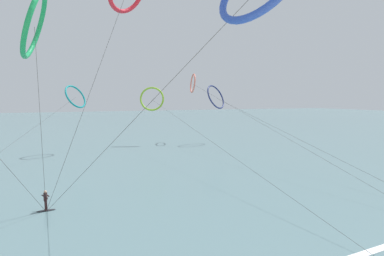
{
  "coord_description": "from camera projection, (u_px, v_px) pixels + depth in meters",
  "views": [
    {
      "loc": [
        -9.16,
        -0.6,
        9.18
      ],
      "look_at": [
        0.0,
        22.18,
        6.65
      ],
      "focal_mm": 27.21,
      "sensor_mm": 36.0,
      "label": 1
    }
  ],
  "objects": [
    {
      "name": "sea_water",
      "position": [
        103.0,
        124.0,
        103.81
      ],
      "size": [
        400.0,
        200.0,
        0.08
      ],
      "primitive_type": "cube",
      "color": "slate",
      "rests_on": "ground"
    },
    {
      "name": "surfer_charcoal",
      "position": [
        46.0,
        202.0,
        23.49
      ],
      "size": [
        1.4,
        0.63,
        1.7
      ],
      "rotation": [
        0.0,
        0.0,
        4.51
      ],
      "color": "black",
      "rests_on": "ground"
    },
    {
      "name": "kite_coral",
      "position": [
        193.0,
        83.0,
        60.73
      ],
      "size": [
        1.4,
        47.88,
        14.3
      ],
      "rotation": [
        0.0,
        0.0,
        4.54
      ],
      "color": "#EA7260",
      "rests_on": "ground"
    },
    {
      "name": "kite_navy",
      "position": [
        216.0,
        97.0,
        58.69
      ],
      "size": [
        5.75,
        43.23,
        11.84
      ],
      "rotation": [
        0.0,
        0.0,
        0.56
      ],
      "color": "navy",
      "rests_on": "ground"
    },
    {
      "name": "kite_teal",
      "position": [
        75.0,
        97.0,
        47.81
      ],
      "size": [
        14.52,
        18.73,
        11.36
      ],
      "rotation": [
        0.0,
        0.0,
        0.87
      ],
      "color": "teal",
      "rests_on": "ground"
    },
    {
      "name": "kite_emerald",
      "position": [
        34.0,
        24.0,
        20.53
      ],
      "size": [
        1.93,
        5.09,
        16.84
      ],
      "rotation": [
        0.0,
        0.0,
        4.71
      ],
      "color": "#199351",
      "rests_on": "ground"
    },
    {
      "name": "kite_lime",
      "position": [
        152.0,
        99.0,
        56.97
      ],
      "size": [
        4.87,
        48.78,
        11.41
      ],
      "rotation": [
        0.0,
        0.0,
        5.91
      ],
      "color": "#8CC62D",
      "rests_on": "ground"
    },
    {
      "name": "wave_crest_far",
      "position": [
        379.0,
        250.0,
        17.56
      ],
      "size": [
        11.6,
        1.03,
        0.12
      ],
      "primitive_type": "cube",
      "rotation": [
        0.0,
        0.0,
        0.05
      ],
      "color": "white",
      "rests_on": "ground"
    }
  ]
}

